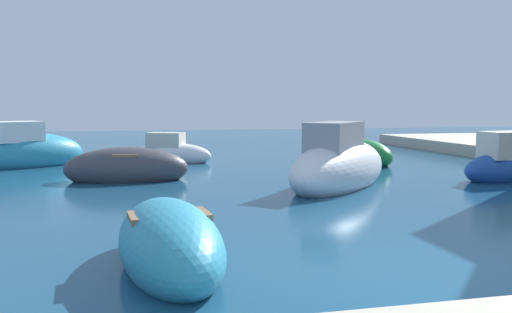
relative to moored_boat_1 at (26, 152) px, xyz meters
The scene contains 8 objects.
ground 16.03m from the moored_boat_1, 63.19° to the right, with size 80.00×80.00×0.00m, color navy.
moored_boat_1 is the anchor object (origin of this frame).
moored_boat_2 11.26m from the moored_boat_1, 37.24° to the right, with size 4.79×5.03×2.07m.
moored_boat_4 12.06m from the moored_boat_1, ahead, with size 1.81×3.30×1.15m.
moored_boat_6 5.65m from the moored_boat_1, 52.36° to the right, with size 3.58×1.64×1.24m.
moored_boat_7 13.79m from the moored_boat_1, 73.05° to the right, with size 1.58×3.32×1.17m.
moored_boat_8 5.08m from the moored_boat_1, ahead, with size 3.20×2.24×1.33m.
moored_boat_9 15.79m from the moored_boat_1, 26.11° to the right, with size 3.25×1.46×1.65m.
Camera 1 is at (-3.70, -6.00, 2.17)m, focal length 38.15 mm.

